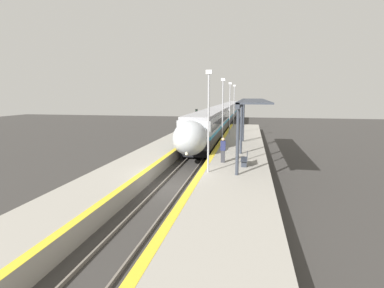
{
  "coord_description": "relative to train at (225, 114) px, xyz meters",
  "views": [
    {
      "loc": [
        4.7,
        -17.28,
        5.71
      ],
      "look_at": [
        0.55,
        3.92,
        2.14
      ],
      "focal_mm": 28.0,
      "sensor_mm": 36.0,
      "label": 1
    }
  ],
  "objects": [
    {
      "name": "station_canopy",
      "position": [
        4.56,
        -31.05,
        2.8
      ],
      "size": [
        2.02,
        16.5,
        4.39
      ],
      "color": "#333842",
      "rests_on": "platform_right"
    },
    {
      "name": "railway_signal",
      "position": [
        -2.05,
        -18.03,
        0.22
      ],
      "size": [
        0.28,
        0.28,
        3.91
      ],
      "color": "#59595E",
      "rests_on": "ground_plane"
    },
    {
      "name": "platform_bench",
      "position": [
        4.45,
        -35.17,
        -0.81
      ],
      "size": [
        0.44,
        1.54,
        0.89
      ],
      "color": "#2D333D",
      "rests_on": "platform_right"
    },
    {
      "name": "lamppost_near",
      "position": [
        2.19,
        -37.44,
        2.24
      ],
      "size": [
        0.36,
        0.2,
        6.24
      ],
      "color": "#9E9EA3",
      "rests_on": "platform_right"
    },
    {
      "name": "lamppost_far",
      "position": [
        2.19,
        -18.8,
        2.24
      ],
      "size": [
        0.36,
        0.2,
        6.24
      ],
      "color": "#9E9EA3",
      "rests_on": "platform_right"
    },
    {
      "name": "ground_plane",
      "position": [
        0.0,
        -38.21,
        -2.2
      ],
      "size": [
        120.0,
        120.0,
        0.0
      ],
      "primitive_type": "plane",
      "color": "#383533"
    },
    {
      "name": "platform_left",
      "position": [
        -3.31,
        -38.21,
        -1.74
      ],
      "size": [
        3.46,
        64.0,
        0.93
      ],
      "color": "#9E998E",
      "rests_on": "ground_plane"
    },
    {
      "name": "lamppost_farthest",
      "position": [
        2.19,
        -9.48,
        2.24
      ],
      "size": [
        0.36,
        0.2,
        6.24
      ],
      "color": "#9E9EA3",
      "rests_on": "platform_right"
    },
    {
      "name": "platform_right",
      "position": [
        3.8,
        -38.21,
        -1.74
      ],
      "size": [
        4.45,
        64.0,
        0.93
      ],
      "color": "#9E998E",
      "rests_on": "ground_plane"
    },
    {
      "name": "person_waiting",
      "position": [
        2.85,
        -34.55,
        -0.34
      ],
      "size": [
        0.36,
        0.24,
        1.79
      ],
      "color": "#333338",
      "rests_on": "platform_right"
    },
    {
      "name": "rail_right",
      "position": [
        0.72,
        -38.21,
        -2.12
      ],
      "size": [
        0.08,
        90.0,
        0.15
      ],
      "primitive_type": "cube",
      "color": "slate",
      "rests_on": "ground_plane"
    },
    {
      "name": "rail_left",
      "position": [
        -0.72,
        -38.21,
        -2.12
      ],
      "size": [
        0.08,
        90.0,
        0.15
      ],
      "primitive_type": "cube",
      "color": "slate",
      "rests_on": "ground_plane"
    },
    {
      "name": "lamppost_mid",
      "position": [
        2.19,
        -28.12,
        2.24
      ],
      "size": [
        0.36,
        0.2,
        6.24
      ],
      "color": "#9E9EA3",
      "rests_on": "platform_right"
    },
    {
      "name": "train",
      "position": [
        0.0,
        0.0,
        0.0
      ],
      "size": [
        2.92,
        68.12,
        3.83
      ],
      "color": "black",
      "rests_on": "ground_plane"
    }
  ]
}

